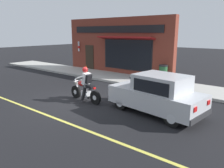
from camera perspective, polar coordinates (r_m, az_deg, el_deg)
The scene contains 8 objects.
ground_plane at distance 10.36m, azimuth -10.29°, elevation -4.45°, with size 80.00×80.00×0.00m, color black.
sidewalk_curb at distance 16.09m, azimuth -3.01°, elevation 2.37°, with size 2.60×22.00×0.14m, color #ADAAA3.
lane_stripe at distance 11.89m, azimuth -26.60°, elevation -3.34°, with size 0.12×19.80×0.01m, color #D1C64C.
storefront_building at distance 16.82m, azimuth 1.16°, elevation 9.86°, with size 1.25×9.43×4.20m.
motorcycle_with_rider at distance 10.11m, azimuth -6.98°, elevation -0.78°, with size 0.60×2.02×1.62m.
car_hatchback at distance 8.70m, azimuth 11.68°, elevation -2.68°, with size 2.09×3.95×1.57m.
trash_bin at distance 14.31m, azimuth 13.19°, elevation 2.95°, with size 0.56×0.56×0.98m.
traffic_cone at distance 16.72m, azimuth -6.71°, elevation 3.97°, with size 0.36×0.36×0.60m.
Camera 1 is at (-6.44, -7.49, 3.12)m, focal length 35.00 mm.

